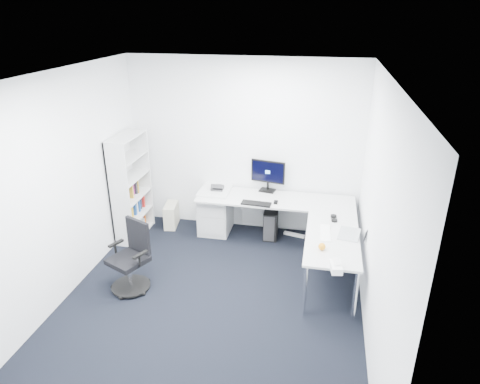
% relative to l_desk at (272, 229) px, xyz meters
% --- Properties ---
extents(ground, '(4.20, 4.20, 0.00)m').
position_rel_l_desk_xyz_m(ground, '(-0.55, -1.40, -0.34)').
color(ground, black).
extents(ceiling, '(4.20, 4.20, 0.00)m').
position_rel_l_desk_xyz_m(ceiling, '(-0.55, -1.40, 2.36)').
color(ceiling, white).
extents(wall_back, '(3.60, 0.02, 2.70)m').
position_rel_l_desk_xyz_m(wall_back, '(-0.55, 0.70, 1.01)').
color(wall_back, white).
rests_on(wall_back, ground).
extents(wall_front, '(3.60, 0.02, 2.70)m').
position_rel_l_desk_xyz_m(wall_front, '(-0.55, -3.50, 1.01)').
color(wall_front, white).
rests_on(wall_front, ground).
extents(wall_left, '(0.02, 4.20, 2.70)m').
position_rel_l_desk_xyz_m(wall_left, '(-2.35, -1.40, 1.01)').
color(wall_left, white).
rests_on(wall_left, ground).
extents(wall_right, '(0.02, 4.20, 2.70)m').
position_rel_l_desk_xyz_m(wall_right, '(1.25, -1.40, 1.01)').
color(wall_right, white).
rests_on(wall_right, ground).
extents(l_desk, '(2.36, 1.32, 0.69)m').
position_rel_l_desk_xyz_m(l_desk, '(0.00, 0.00, 0.00)').
color(l_desk, '#BDBFBF').
rests_on(l_desk, ground).
extents(drawer_pedestal, '(0.47, 0.58, 0.72)m').
position_rel_l_desk_xyz_m(drawer_pedestal, '(-0.95, 0.44, 0.02)').
color(drawer_pedestal, '#BDBFBF').
rests_on(drawer_pedestal, ground).
extents(bookshelf, '(0.32, 0.81, 1.62)m').
position_rel_l_desk_xyz_m(bookshelf, '(-2.17, 0.05, 0.47)').
color(bookshelf, silver).
rests_on(bookshelf, ground).
extents(task_chair, '(0.68, 0.68, 0.91)m').
position_rel_l_desk_xyz_m(task_chair, '(-1.63, -1.32, 0.11)').
color(task_chair, black).
rests_on(task_chair, ground).
extents(black_pc_tower, '(0.23, 0.48, 0.46)m').
position_rel_l_desk_xyz_m(black_pc_tower, '(-0.06, 0.45, -0.12)').
color(black_pc_tower, black).
rests_on(black_pc_tower, ground).
extents(beige_pc_tower, '(0.24, 0.42, 0.38)m').
position_rel_l_desk_xyz_m(beige_pc_tower, '(-1.71, 0.44, -0.15)').
color(beige_pc_tower, '#BBB99F').
rests_on(beige_pc_tower, ground).
extents(power_strip, '(0.34, 0.13, 0.04)m').
position_rel_l_desk_xyz_m(power_strip, '(0.31, 0.49, -0.32)').
color(power_strip, white).
rests_on(power_strip, ground).
extents(monitor, '(0.56, 0.26, 0.51)m').
position_rel_l_desk_xyz_m(monitor, '(-0.16, 0.60, 0.60)').
color(monitor, black).
rests_on(monitor, l_desk).
extents(black_keyboard, '(0.44, 0.18, 0.02)m').
position_rel_l_desk_xyz_m(black_keyboard, '(-0.25, 0.08, 0.35)').
color(black_keyboard, black).
rests_on(black_keyboard, l_desk).
extents(mouse, '(0.06, 0.09, 0.03)m').
position_rel_l_desk_xyz_m(mouse, '(0.03, 0.17, 0.36)').
color(mouse, black).
rests_on(mouse, l_desk).
extents(desk_phone, '(0.19, 0.19, 0.13)m').
position_rel_l_desk_xyz_m(desk_phone, '(-0.92, 0.44, 0.41)').
color(desk_phone, '#2C2D2F').
rests_on(desk_phone, l_desk).
extents(laptop, '(0.43, 0.42, 0.26)m').
position_rel_l_desk_xyz_m(laptop, '(1.05, -0.59, 0.48)').
color(laptop, silver).
rests_on(laptop, l_desk).
extents(white_keyboard, '(0.14, 0.44, 0.01)m').
position_rel_l_desk_xyz_m(white_keyboard, '(0.76, -0.61, 0.35)').
color(white_keyboard, white).
rests_on(white_keyboard, l_desk).
extents(headphones, '(0.14, 0.20, 0.05)m').
position_rel_l_desk_xyz_m(headphones, '(0.87, -0.19, 0.37)').
color(headphones, black).
rests_on(headphones, l_desk).
extents(orange_fruit, '(0.09, 0.09, 0.09)m').
position_rel_l_desk_xyz_m(orange_fruit, '(0.72, -1.03, 0.39)').
color(orange_fruit, orange).
rests_on(orange_fruit, l_desk).
extents(tissue_box, '(0.15, 0.24, 0.08)m').
position_rel_l_desk_xyz_m(tissue_box, '(0.88, -1.43, 0.38)').
color(tissue_box, white).
rests_on(tissue_box, l_desk).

